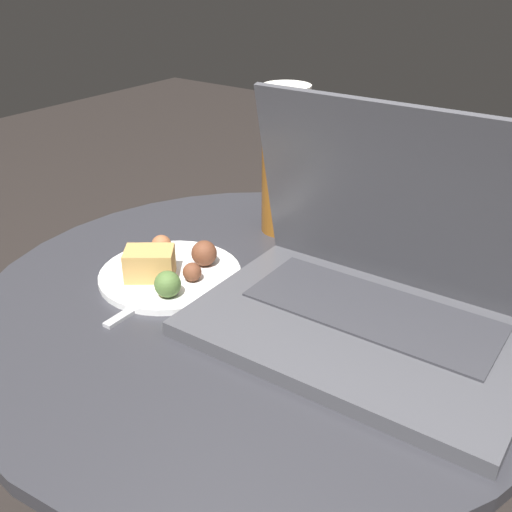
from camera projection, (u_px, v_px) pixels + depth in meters
table at (261, 367)px, 0.82m from camera, size 0.73×0.73×0.54m
laptop at (373, 287)px, 0.69m from camera, size 0.38×0.26×0.26m
beer_glass at (285, 161)px, 0.90m from camera, size 0.07×0.07×0.23m
snack_plate at (169, 270)px, 0.80m from camera, size 0.19×0.19×0.05m
fork at (165, 289)px, 0.78m from camera, size 0.03×0.18×0.00m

